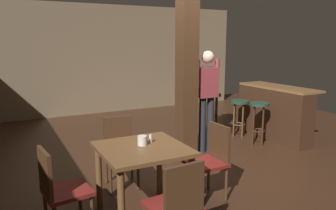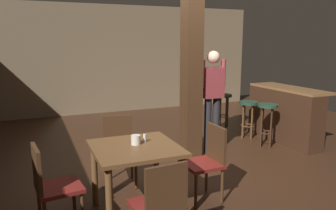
% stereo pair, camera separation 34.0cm
% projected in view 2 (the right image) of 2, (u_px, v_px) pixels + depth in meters
% --- Properties ---
extents(ground_plane, '(10.80, 10.80, 0.00)m').
position_uv_depth(ground_plane, '(190.00, 170.00, 4.84)').
color(ground_plane, '#382114').
extents(wall_back, '(8.00, 0.10, 2.80)m').
position_uv_depth(wall_back, '(114.00, 59.00, 8.64)').
color(wall_back, '#756047').
rests_on(wall_back, ground_plane).
extents(pillar, '(0.28, 0.28, 2.80)m').
position_uv_depth(pillar, '(192.00, 71.00, 5.21)').
color(pillar, '#422816').
rests_on(pillar, ground_plane).
extents(dining_table, '(0.90, 0.90, 0.77)m').
position_uv_depth(dining_table, '(136.00, 159.00, 3.51)').
color(dining_table, brown).
rests_on(dining_table, ground_plane).
extents(chair_north, '(0.47, 0.47, 0.89)m').
position_uv_depth(chair_north, '(119.00, 147.00, 4.31)').
color(chair_north, maroon).
rests_on(chair_north, ground_plane).
extents(chair_south, '(0.45, 0.45, 0.89)m').
position_uv_depth(chair_south, '(161.00, 204.00, 2.79)').
color(chair_south, maroon).
rests_on(chair_south, ground_plane).
extents(chair_west, '(0.47, 0.47, 0.89)m').
position_uv_depth(chair_west, '(51.00, 184.00, 3.18)').
color(chair_west, maroon).
rests_on(chair_west, ground_plane).
extents(chair_east, '(0.43, 0.43, 0.89)m').
position_uv_depth(chair_east, '(207.00, 159.00, 3.86)').
color(chair_east, maroon).
rests_on(chair_east, ground_plane).
extents(napkin_cup, '(0.10, 0.10, 0.10)m').
position_uv_depth(napkin_cup, '(136.00, 140.00, 3.53)').
color(napkin_cup, silver).
rests_on(napkin_cup, dining_table).
extents(salt_shaker, '(0.03, 0.03, 0.09)m').
position_uv_depth(salt_shaker, '(145.00, 138.00, 3.61)').
color(salt_shaker, silver).
rests_on(salt_shaker, dining_table).
extents(standing_person, '(0.47, 0.21, 1.72)m').
position_uv_depth(standing_person, '(213.00, 94.00, 5.43)').
color(standing_person, maroon).
rests_on(standing_person, ground_plane).
extents(bar_counter, '(0.56, 1.63, 1.02)m').
position_uv_depth(bar_counter, '(284.00, 114.00, 6.16)').
color(bar_counter, brown).
rests_on(bar_counter, ground_plane).
extents(bar_stool_near, '(0.35, 0.35, 0.78)m').
position_uv_depth(bar_stool_near, '(267.00, 115.00, 5.80)').
color(bar_stool_near, '#1E3828').
rests_on(bar_stool_near, ground_plane).
extents(bar_stool_mid, '(0.37, 0.37, 0.73)m').
position_uv_depth(bar_stool_mid, '(248.00, 110.00, 6.36)').
color(bar_stool_mid, '#1E3828').
rests_on(bar_stool_mid, ground_plane).
extents(bar_stool_far, '(0.35, 0.35, 0.73)m').
position_uv_depth(bar_stool_far, '(224.00, 102.00, 7.18)').
color(bar_stool_far, '#1E3828').
rests_on(bar_stool_far, ground_plane).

